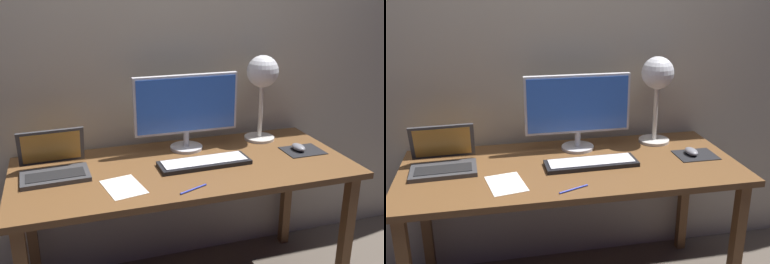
{
  "view_description": "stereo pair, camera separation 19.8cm",
  "coord_description": "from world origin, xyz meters",
  "views": [
    {
      "loc": [
        -0.55,
        -1.84,
        1.55
      ],
      "look_at": [
        0.02,
        -0.05,
        0.92
      ],
      "focal_mm": 40.79,
      "sensor_mm": 36.0,
      "label": 1
    },
    {
      "loc": [
        -0.36,
        -1.89,
        1.55
      ],
      "look_at": [
        0.02,
        -0.05,
        0.92
      ],
      "focal_mm": 40.79,
      "sensor_mm": 36.0,
      "label": 2
    }
  ],
  "objects": [
    {
      "name": "back_wall",
      "position": [
        0.0,
        0.4,
        1.3
      ],
      "size": [
        4.8,
        0.06,
        2.6
      ],
      "primitive_type": "cube",
      "color": "#B2A893",
      "rests_on": "ground"
    },
    {
      "name": "desk",
      "position": [
        0.0,
        0.0,
        0.66
      ],
      "size": [
        1.6,
        0.7,
        0.74
      ],
      "color": "brown",
      "rests_on": "ground"
    },
    {
      "name": "monitor",
      "position": [
        0.07,
        0.2,
        0.96
      ],
      "size": [
        0.54,
        0.17,
        0.39
      ],
      "color": "silver",
      "rests_on": "desk"
    },
    {
      "name": "keyboard_main",
      "position": [
        0.09,
        -0.03,
        0.75
      ],
      "size": [
        0.44,
        0.15,
        0.03
      ],
      "color": "black",
      "rests_on": "desk"
    },
    {
      "name": "laptop",
      "position": [
        -0.59,
        0.09,
        0.8
      ],
      "size": [
        0.31,
        0.26,
        0.2
      ],
      "color": "#38383A",
      "rests_on": "desk"
    },
    {
      "name": "desk_lamp",
      "position": [
        0.5,
        0.23,
        1.09
      ],
      "size": [
        0.17,
        0.17,
        0.47
      ],
      "color": "beige",
      "rests_on": "desk"
    },
    {
      "name": "mousepad",
      "position": [
        0.64,
        -0.01,
        0.74
      ],
      "size": [
        0.2,
        0.16,
        0.0
      ],
      "primitive_type": "cube",
      "color": "black",
      "rests_on": "desk"
    },
    {
      "name": "mouse",
      "position": [
        0.61,
        -0.0,
        0.76
      ],
      "size": [
        0.06,
        0.1,
        0.03
      ],
      "primitive_type": "ellipsoid",
      "color": "slate",
      "rests_on": "mousepad"
    },
    {
      "name": "paper_sheet_near_mouse",
      "position": [
        -0.32,
        -0.15,
        0.74
      ],
      "size": [
        0.19,
        0.23,
        0.0
      ],
      "primitive_type": "cube",
      "rotation": [
        0.0,
        0.0,
        0.19
      ],
      "color": "white",
      "rests_on": "desk"
    },
    {
      "name": "pen",
      "position": [
        -0.04,
        -0.27,
        0.74
      ],
      "size": [
        0.13,
        0.06,
        0.01
      ],
      "primitive_type": "cylinder",
      "rotation": [
        0.0,
        1.57,
        0.39
      ],
      "color": "#2633A5",
      "rests_on": "desk"
    }
  ]
}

